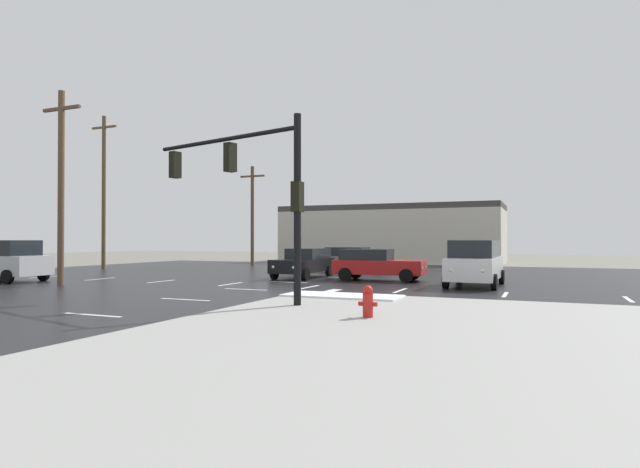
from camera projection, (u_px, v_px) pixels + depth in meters
name	position (u px, v px, depth m)	size (l,w,h in m)	color
ground_plane	(269.00, 286.00, 23.43)	(120.00, 120.00, 0.00)	slate
road_asphalt	(269.00, 286.00, 23.43)	(44.00, 44.00, 0.02)	black
sidewalk_corner	(597.00, 375.00, 7.70)	(18.00, 18.00, 0.14)	#9E9E99
snow_strip_curbside	(342.00, 296.00, 17.80)	(4.00, 1.60, 0.06)	white
lane_markings	(279.00, 289.00, 21.69)	(36.15, 36.15, 0.01)	silver
traffic_signal_mast	(252.00, 179.00, 16.59)	(6.32, 1.78, 5.66)	black
fire_hydrant	(368.00, 301.00, 13.01)	(0.48, 0.26, 0.79)	red
strip_building_background	(392.00, 234.00, 48.23)	(19.55, 8.00, 5.17)	beige
sedan_grey	(355.00, 259.00, 33.20)	(4.56, 2.06, 1.58)	slate
sedan_black	(304.00, 262.00, 28.31)	(2.09, 4.57, 1.58)	black
suv_silver	(2.00, 260.00, 25.87)	(4.88, 2.27, 2.03)	#B7BABF
suv_white	(475.00, 262.00, 23.18)	(2.26, 4.87, 2.03)	white
sedan_red	(376.00, 264.00, 26.44)	(4.59, 2.15, 1.58)	#B21919
utility_pole_mid	(61.00, 184.00, 23.50)	(2.20, 0.28, 8.78)	brown
utility_pole_far	(104.00, 189.00, 37.44)	(2.20, 0.28, 10.95)	brown
utility_pole_distant	(252.00, 213.00, 42.50)	(2.20, 0.28, 8.05)	brown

